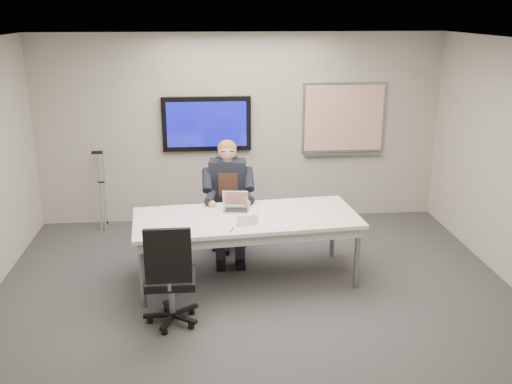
{
  "coord_description": "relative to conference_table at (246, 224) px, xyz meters",
  "views": [
    {
      "loc": [
        -0.53,
        -5.33,
        3.12
      ],
      "look_at": [
        0.06,
        1.09,
        1.03
      ],
      "focal_mm": 40.0,
      "sensor_mm": 36.0,
      "label": 1
    }
  ],
  "objects": [
    {
      "name": "pen",
      "position": [
        -0.19,
        -0.42,
        0.1
      ],
      "size": [
        0.05,
        0.13,
        0.01
      ],
      "primitive_type": "cylinder",
      "rotation": [
        0.0,
        1.57,
        1.26
      ],
      "color": "black",
      "rests_on": "conference_table"
    },
    {
      "name": "wall_back",
      "position": [
        0.08,
        2.11,
        0.69
      ],
      "size": [
        6.0,
        0.02,
        2.8
      ],
      "primitive_type": "cube",
      "color": "#A8A498",
      "rests_on": "ground"
    },
    {
      "name": "name_tent",
      "position": [
        -0.01,
        -0.27,
        0.14
      ],
      "size": [
        0.25,
        0.13,
        0.1
      ],
      "primitive_type": null,
      "rotation": [
        0.0,
        0.0,
        0.24
      ],
      "color": "silver",
      "rests_on": "conference_table"
    },
    {
      "name": "seated_person",
      "position": [
        -0.18,
        0.69,
        -0.1
      ],
      "size": [
        0.5,
        0.86,
        1.52
      ],
      "rotation": [
        0.0,
        0.0,
        -0.13
      ],
      "color": "#1E2232",
      "rests_on": "office_chair_far"
    },
    {
      "name": "conference_table",
      "position": [
        0.0,
        0.0,
        0.0
      ],
      "size": [
        2.69,
        1.32,
        0.8
      ],
      "rotation": [
        0.0,
        0.0,
        0.09
      ],
      "color": "white",
      "rests_on": "ground"
    },
    {
      "name": "laptop",
      "position": [
        -0.11,
        0.24,
        0.15
      ],
      "size": [
        0.33,
        0.32,
        0.22
      ],
      "rotation": [
        0.0,
        0.0,
        -0.13
      ],
      "color": "#BDBDC0",
      "rests_on": "conference_table"
    },
    {
      "name": "tv_display",
      "position": [
        -0.42,
        2.06,
        0.79
      ],
      "size": [
        1.3,
        0.09,
        0.8
      ],
      "color": "black",
      "rests_on": "wall_back"
    },
    {
      "name": "floor",
      "position": [
        0.08,
        -0.89,
        -0.71
      ],
      "size": [
        6.0,
        6.0,
        0.02
      ],
      "primitive_type": "cube",
      "color": "#333336",
      "rests_on": "ground"
    },
    {
      "name": "ceiling",
      "position": [
        0.08,
        -0.89,
        2.09
      ],
      "size": [
        6.0,
        6.0,
        0.02
      ],
      "primitive_type": "cube",
      "color": "white",
      "rests_on": "wall_back"
    },
    {
      "name": "office_chair_far",
      "position": [
        -0.16,
        0.95,
        -0.42
      ],
      "size": [
        0.6,
        0.6,
        0.95
      ],
      "rotation": [
        0.0,
        0.0,
        -0.43
      ],
      "color": "black",
      "rests_on": "ground"
    },
    {
      "name": "office_chair_near",
      "position": [
        -0.84,
        -0.98,
        -0.36
      ],
      "size": [
        0.54,
        0.54,
        1.13
      ],
      "rotation": [
        0.0,
        0.0,
        3.14
      ],
      "color": "black",
      "rests_on": "ground"
    },
    {
      "name": "whiteboard",
      "position": [
        1.63,
        2.08,
        0.82
      ],
      "size": [
        1.25,
        0.08,
        1.1
      ],
      "color": "gray",
      "rests_on": "wall_back"
    },
    {
      "name": "wall_front",
      "position": [
        0.08,
        -3.89,
        0.69
      ],
      "size": [
        6.0,
        0.02,
        2.8
      ],
      "primitive_type": "cube",
      "color": "#A8A498",
      "rests_on": "ground"
    },
    {
      "name": "crutch",
      "position": [
        -1.98,
        1.89,
        -0.09
      ],
      "size": [
        0.4,
        0.64,
        1.28
      ],
      "primitive_type": null,
      "rotation": [
        -0.23,
        0.0,
        -0.41
      ],
      "color": "#A2A5AA",
      "rests_on": "ground"
    }
  ]
}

